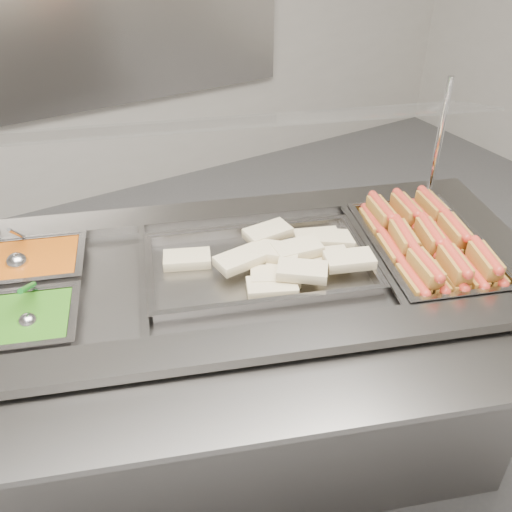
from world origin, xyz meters
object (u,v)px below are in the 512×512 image
pan_hotdogs (425,254)px  ladle (17,261)px  pan_wraps (259,268)px  serving_spoon (28,316)px  steam_counter (242,366)px  sneeze_guard (227,127)px

pan_hotdogs → ladle: bearing=154.8°
pan_wraps → serving_spoon: serving_spoon is taller
steam_counter → pan_wraps: size_ratio=2.65×
pan_wraps → ladle: ladle is taller
ladle → serving_spoon: ladle is taller
serving_spoon → sneeze_guard: bearing=11.4°
sneeze_guard → ladle: sneeze_guard is taller
steam_counter → sneeze_guard: size_ratio=1.24×
serving_spoon → pan_wraps: bearing=-7.0°
steam_counter → pan_hotdogs: size_ratio=3.24×
sneeze_guard → pan_wraps: sneeze_guard is taller
steam_counter → serving_spoon: (-0.59, 0.06, 0.43)m
serving_spoon → steam_counter: bearing=-5.8°
pan_wraps → serving_spoon: bearing=173.0°
steam_counter → pan_wraps: (0.05, -0.02, 0.40)m
sneeze_guard → pan_hotdogs: 0.73m
sneeze_guard → serving_spoon: (-0.66, -0.13, -0.33)m
pan_wraps → serving_spoon: 0.65m
sneeze_guard → serving_spoon: 0.75m
pan_hotdogs → steam_counter: bearing=160.5°
sneeze_guard → ladle: (-0.64, 0.14, -0.34)m
ladle → sneeze_guard: bearing=-12.2°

